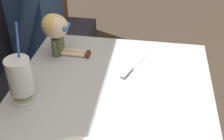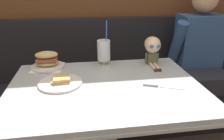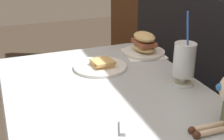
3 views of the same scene
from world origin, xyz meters
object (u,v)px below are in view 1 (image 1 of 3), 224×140
object	(u,v)px
milkshake_glass	(20,78)
butter_knife	(131,69)
seated_doll	(56,29)
diner_patron	(41,5)

from	to	relation	value
milkshake_glass	butter_knife	size ratio (longest dim) A/B	1.40
milkshake_glass	seated_doll	xyz separation A→B (m)	(0.34, -0.03, 0.03)
milkshake_glass	diner_patron	world-z (taller)	diner_patron
milkshake_glass	butter_knife	xyz separation A→B (m)	(0.26, -0.38, -0.10)
milkshake_glass	diner_patron	xyz separation A→B (m)	(0.88, 0.26, -0.10)
butter_knife	seated_doll	xyz separation A→B (m)	(0.08, 0.35, 0.12)
seated_doll	diner_patron	bearing A→B (deg)	28.45
seated_doll	diner_patron	size ratio (longest dim) A/B	0.27
butter_knife	seated_doll	bearing A→B (deg)	76.50
milkshake_glass	butter_knife	distance (m)	0.47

